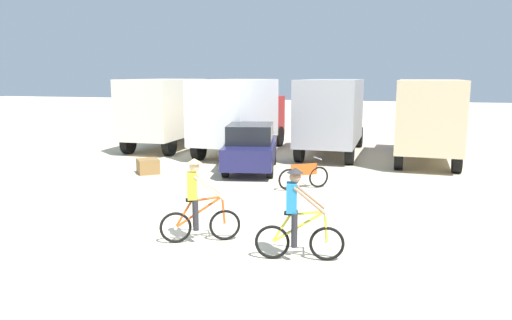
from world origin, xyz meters
name	(u,v)px	position (x,y,z in m)	size (l,w,h in m)	color
ground_plane	(186,240)	(0.00, 0.00, 0.00)	(120.00, 120.00, 0.00)	beige
box_truck_cream_rv	(169,110)	(-6.32, 12.45, 1.87)	(2.47, 6.78, 3.35)	beige
box_truck_avon_van	(240,112)	(-2.43, 11.66, 1.87)	(2.76, 6.87, 3.35)	white
box_truck_grey_hauler	(332,113)	(1.63, 12.41, 1.87)	(2.45, 6.77, 3.35)	#9E9EA3
box_truck_tan_camper	(428,116)	(5.63, 11.78, 1.87)	(2.64, 6.84, 3.35)	#CCB78E
sedan_parked	(251,147)	(-0.82, 7.84, 0.88)	(2.53, 4.46, 1.76)	#1E1E4C
cyclist_orange_shirt	(197,204)	(0.27, -0.01, 0.85)	(1.59, 0.84, 1.82)	black
cyclist_cowboy_hat	(297,218)	(2.50, -0.45, 0.85)	(1.71, 0.55, 1.82)	black
bicycle_spare	(304,176)	(1.61, 5.46, 0.40)	(1.43, 1.07, 0.97)	black
supply_crate	(148,166)	(-4.27, 6.32, 0.27)	(0.75, 0.73, 0.53)	olive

